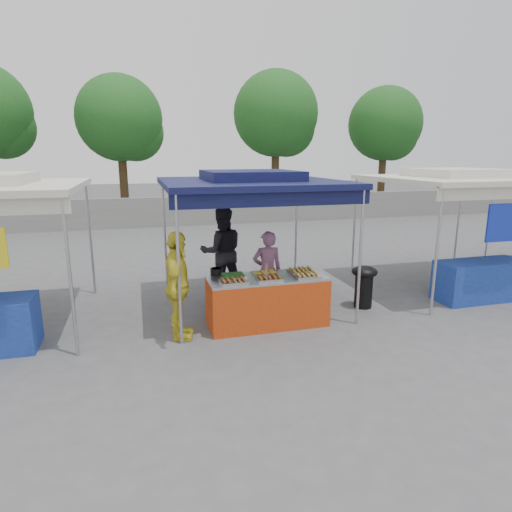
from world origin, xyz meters
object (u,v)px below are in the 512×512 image
object	(u,v)px
wok_burner	(364,283)
vendor_woman	(267,271)
customer_person	(178,286)
cooking_pot	(216,272)
vendor_table	(267,301)
helper_man	(222,252)

from	to	relation	value
wok_burner	vendor_woman	bearing A→B (deg)	148.27
customer_person	cooking_pot	bearing A→B (deg)	-41.92
vendor_woman	vendor_table	bearing A→B (deg)	77.42
vendor_table	customer_person	xyz separation A→B (m)	(-1.51, -0.19, 0.44)
cooking_pot	wok_burner	size ratio (longest dim) A/B	0.25
vendor_woman	customer_person	size ratio (longest dim) A/B	0.87
vendor_table	wok_burner	size ratio (longest dim) A/B	2.45
cooking_pot	customer_person	xyz separation A→B (m)	(-0.70, -0.52, -0.05)
wok_burner	customer_person	distance (m)	3.59
vendor_table	wok_burner	xyz separation A→B (m)	(2.03, 0.33, 0.06)
cooking_pot	helper_man	world-z (taller)	helper_man
cooking_pot	vendor_woman	world-z (taller)	vendor_woman
vendor_table	customer_person	size ratio (longest dim) A/B	1.16
cooking_pot	wok_burner	world-z (taller)	cooking_pot
cooking_pot	wok_burner	distance (m)	2.86
vendor_woman	helper_man	bearing A→B (deg)	-54.70
vendor_woman	customer_person	distance (m)	1.93
vendor_table	wok_burner	distance (m)	2.05
wok_burner	vendor_table	bearing A→B (deg)	168.50
vendor_table	helper_man	distance (m)	1.87
vendor_table	customer_person	distance (m)	1.58
cooking_pot	vendor_table	bearing A→B (deg)	-22.21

